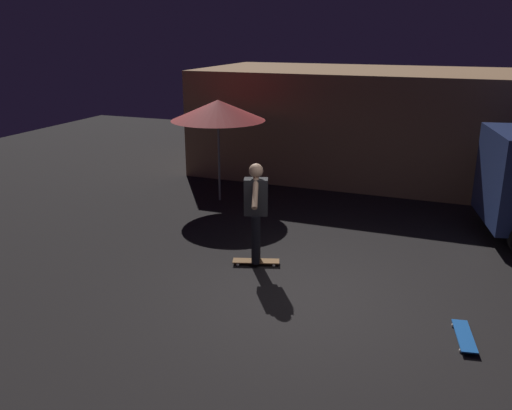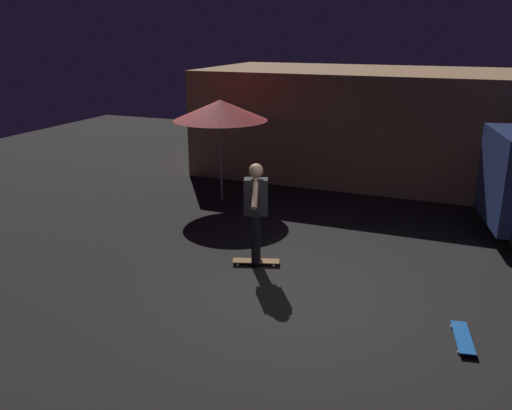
# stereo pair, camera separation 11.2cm
# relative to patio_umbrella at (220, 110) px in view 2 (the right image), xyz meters

# --- Properties ---
(ground_plane) EXTENTS (28.00, 28.00, 0.00)m
(ground_plane) POSITION_rel_patio_umbrella_xyz_m (3.28, -4.00, -2.07)
(ground_plane) COLOR black
(low_building) EXTENTS (9.12, 4.32, 2.77)m
(low_building) POSITION_rel_patio_umbrella_xyz_m (2.79, 3.81, -0.69)
(low_building) COLOR #AD7F56
(low_building) RESTS_ON ground_plane
(patio_umbrella) EXTENTS (2.10, 2.10, 2.30)m
(patio_umbrella) POSITION_rel_patio_umbrella_xyz_m (0.00, 0.00, 0.00)
(patio_umbrella) COLOR slate
(patio_umbrella) RESTS_ON ground_plane
(skateboard_ridden) EXTENTS (0.80, 0.43, 0.07)m
(skateboard_ridden) POSITION_rel_patio_umbrella_xyz_m (2.09, -3.07, -2.02)
(skateboard_ridden) COLOR olive
(skateboard_ridden) RESTS_ON ground_plane
(skateboard_spare) EXTENTS (0.34, 0.80, 0.07)m
(skateboard_spare) POSITION_rel_patio_umbrella_xyz_m (5.39, -4.28, -2.02)
(skateboard_spare) COLOR #1959B2
(skateboard_spare) RESTS_ON ground_plane
(skater) EXTENTS (0.43, 0.96, 1.67)m
(skater) POSITION_rel_patio_umbrella_xyz_m (2.09, -3.07, -1.04)
(skater) COLOR black
(skater) RESTS_ON skateboard_ridden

